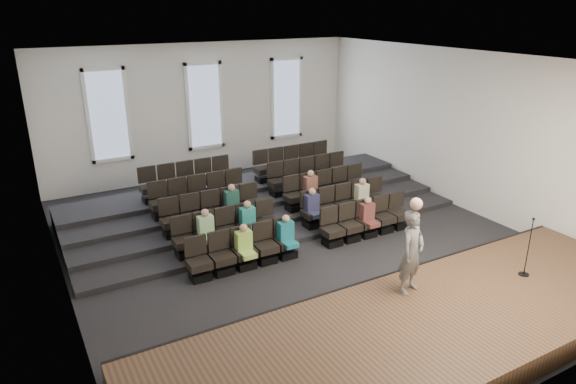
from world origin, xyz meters
name	(u,v)px	position (x,y,z in m)	size (l,w,h in m)	color
ground	(299,242)	(0.00, 0.00, 0.00)	(14.00, 14.00, 0.00)	black
ceiling	(300,59)	(0.00, 0.00, 5.01)	(12.00, 14.00, 0.02)	white
wall_back	(204,111)	(0.00, 7.02, 2.50)	(12.00, 0.04, 5.00)	silver
wall_front	(534,269)	(0.00, -7.02, 2.50)	(12.00, 0.04, 5.00)	silver
wall_left	(52,196)	(-6.02, 0.00, 2.50)	(0.04, 14.00, 5.00)	silver
wall_right	(462,131)	(6.02, 0.00, 2.50)	(0.04, 14.00, 5.00)	silver
stage	(429,329)	(0.00, -5.10, 0.25)	(11.80, 3.60, 0.50)	#4F3B22
stage_lip	(373,288)	(0.00, -3.33, 0.25)	(11.80, 0.06, 0.52)	black
risers	(250,200)	(0.00, 3.17, 0.20)	(11.80, 4.80, 0.60)	black
seating_rows	(273,202)	(0.00, 1.54, 0.68)	(6.80, 4.70, 1.67)	black
windows	(205,106)	(0.00, 6.95, 2.70)	(8.44, 0.10, 3.24)	white
audience	(288,213)	(-0.15, 0.34, 0.81)	(5.45, 2.64, 1.10)	#A3D153
speaker	(412,252)	(0.33, -4.09, 1.42)	(0.67, 0.44, 1.84)	#625F5D
mic_stand	(527,258)	(3.08, -4.86, 0.92)	(0.24, 0.24, 1.41)	black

